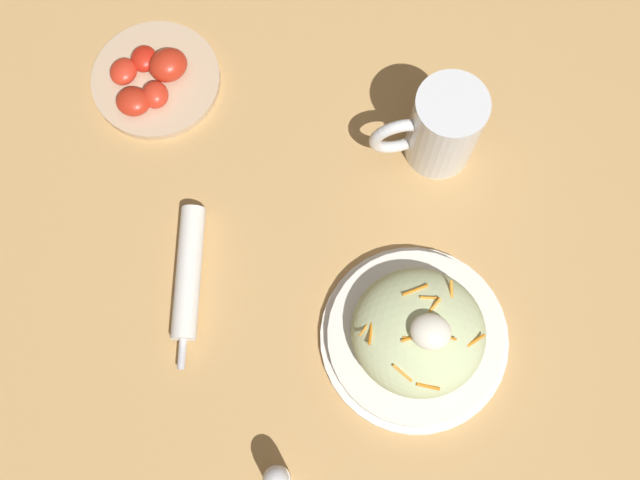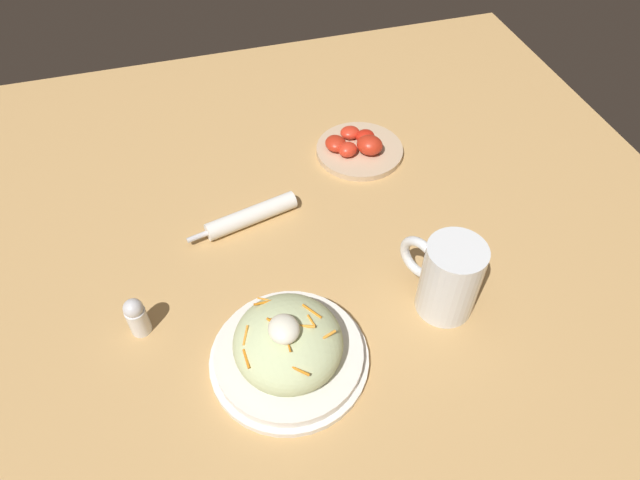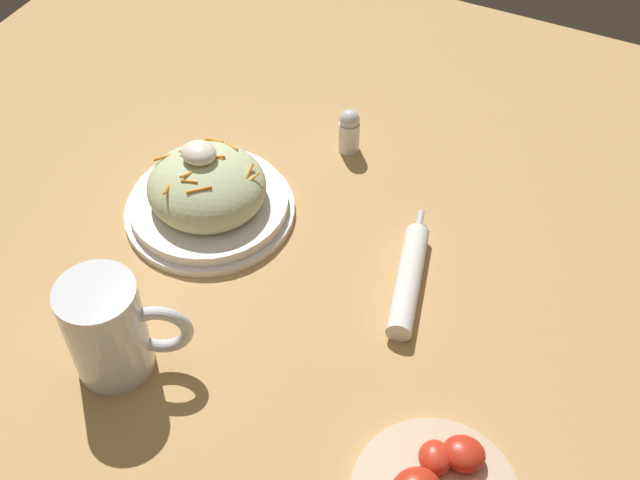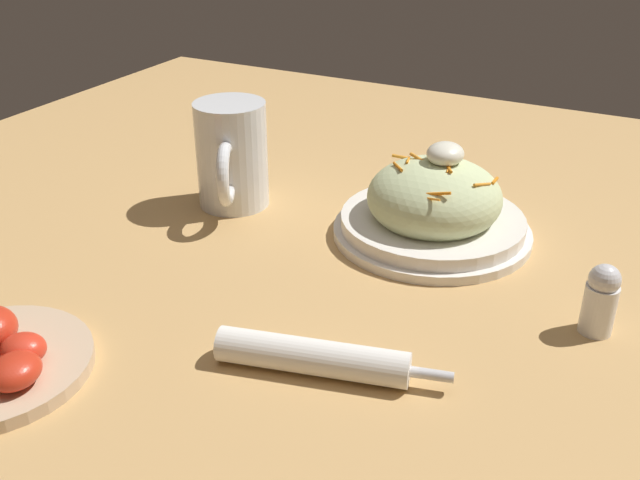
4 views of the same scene
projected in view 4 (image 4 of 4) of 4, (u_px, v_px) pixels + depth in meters
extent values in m
plane|color=tan|center=(321.00, 282.00, 0.75)|extent=(1.43, 1.43, 0.00)
cylinder|color=white|center=(432.00, 232.00, 0.84)|extent=(0.23, 0.23, 0.01)
cylinder|color=white|center=(432.00, 222.00, 0.84)|extent=(0.21, 0.21, 0.02)
ellipsoid|color=beige|center=(434.00, 197.00, 0.82)|extent=(0.16, 0.15, 0.08)
cylinder|color=orange|center=(404.00, 157.00, 0.85)|extent=(0.01, 0.03, 0.01)
cylinder|color=orange|center=(453.00, 157.00, 0.86)|extent=(0.02, 0.02, 0.00)
cylinder|color=orange|center=(417.00, 158.00, 0.82)|extent=(0.01, 0.02, 0.01)
cylinder|color=orange|center=(450.00, 166.00, 0.79)|extent=(0.03, 0.01, 0.01)
cylinder|color=orange|center=(482.00, 184.00, 0.78)|extent=(0.03, 0.01, 0.01)
cylinder|color=orange|center=(495.00, 181.00, 0.80)|extent=(0.03, 0.01, 0.01)
cylinder|color=orange|center=(437.00, 194.00, 0.76)|extent=(0.01, 0.03, 0.01)
cylinder|color=orange|center=(449.00, 168.00, 0.79)|extent=(0.02, 0.01, 0.00)
cylinder|color=orange|center=(431.00, 199.00, 0.76)|extent=(0.01, 0.02, 0.01)
cylinder|color=orange|center=(408.00, 160.00, 0.82)|extent=(0.02, 0.01, 0.00)
cylinder|color=orange|center=(398.00, 167.00, 0.81)|extent=(0.03, 0.02, 0.01)
cylinder|color=orange|center=(448.00, 157.00, 0.82)|extent=(0.03, 0.00, 0.01)
ellipsoid|color=white|center=(445.00, 154.00, 0.80)|extent=(0.05, 0.04, 0.03)
cylinder|color=white|center=(232.00, 154.00, 0.90)|extent=(0.09, 0.09, 0.13)
cylinder|color=#B76B14|center=(233.00, 170.00, 0.91)|extent=(0.08, 0.08, 0.09)
cylinder|color=white|center=(231.00, 131.00, 0.88)|extent=(0.08, 0.08, 0.01)
torus|color=white|center=(226.00, 174.00, 0.85)|extent=(0.07, 0.05, 0.08)
cylinder|color=white|center=(312.00, 357.00, 0.62)|extent=(0.07, 0.17, 0.03)
cylinder|color=silver|center=(432.00, 375.00, 0.59)|extent=(0.02, 0.04, 0.01)
ellipsoid|color=red|center=(23.00, 349.00, 0.61)|extent=(0.05, 0.05, 0.03)
ellipsoid|color=red|center=(15.00, 371.00, 0.58)|extent=(0.05, 0.05, 0.03)
cylinder|color=white|center=(599.00, 309.00, 0.66)|extent=(0.03, 0.03, 0.05)
sphere|color=silver|center=(605.00, 280.00, 0.65)|extent=(0.03, 0.03, 0.03)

